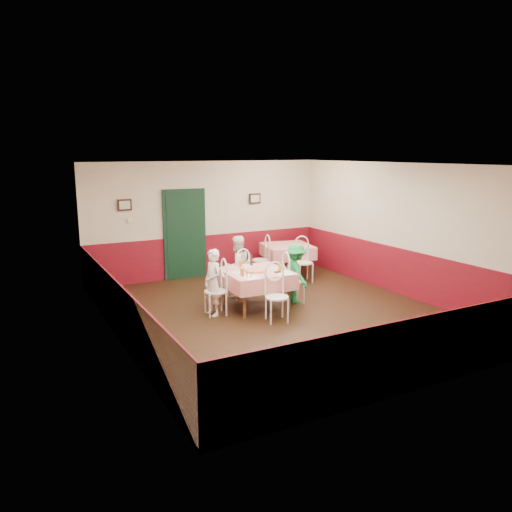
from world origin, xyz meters
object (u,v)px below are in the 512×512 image
second_table (287,260)px  diner_right (296,273)px  chair_left (215,291)px  chair_second_a (261,260)px  chair_second_b (304,263)px  diner_left (213,282)px  glass_c (241,264)px  chair_near (277,297)px  diner_far (237,267)px  pizza (256,270)px  beer_bottle (251,261)px  wallet (278,272)px  glass_b (280,267)px  glass_a (242,272)px  chair_right (294,281)px  main_table (256,290)px  chair_far (238,276)px

second_table → diner_right: (-1.06, -2.06, 0.23)m
chair_left → chair_second_a: size_ratio=1.00×
chair_second_b → diner_right: size_ratio=0.74×
diner_left → glass_c: bearing=110.2°
chair_near → chair_second_b: size_ratio=1.00×
chair_second_b → diner_far: 1.99m
pizza → glass_c: size_ratio=3.21×
chair_second_b → beer_bottle: beer_bottle is taller
glass_c → beer_bottle: beer_bottle is taller
beer_bottle → diner_left: diner_left is taller
second_table → wallet: wallet is taller
glass_b → beer_bottle: (-0.29, 0.66, 0.03)m
glass_c → wallet: bearing=-60.4°
chair_near → chair_second_a: bearing=79.8°
glass_a → chair_right: bearing=10.5°
chair_left → diner_far: bearing=142.7°
main_table → chair_second_b: bearing=33.3°
glass_a → glass_c: bearing=65.8°
diner_far → chair_second_a: bearing=-148.7°
chair_second_a → diner_far: diner_far is taller
chair_left → chair_right: 1.70m
chair_right → diner_far: (-0.82, 0.92, 0.20)m
chair_right → beer_bottle: size_ratio=4.64×
second_table → chair_right: (-1.11, -2.06, 0.08)m
wallet → glass_c: bearing=121.2°
chair_far → chair_right: bearing=123.2°
chair_near → chair_right: bearing=56.4°
chair_second_b → glass_c: 2.29m
chair_left → wallet: chair_left is taller
wallet → diner_left: size_ratio=0.09×
beer_bottle → chair_near: bearing=-96.3°
chair_left → chair_far: (0.87, 0.83, 0.00)m
chair_second_a → glass_c: (-1.34, -1.62, 0.37)m
glass_c → beer_bottle: 0.24m
glass_a → diner_right: size_ratio=0.11×
diner_left → pizza: bearing=80.1°
glass_a → glass_c: (0.30, 0.67, -0.01)m
second_table → chair_second_b: chair_second_b is taller
main_table → pizza: size_ratio=3.02×
main_table → glass_c: 0.62m
chair_far → chair_second_b: 1.99m
main_table → wallet: 0.60m
chair_right → pizza: 0.93m
chair_far → diner_far: 0.21m
chair_second_b → pizza: 2.40m
chair_right → chair_far: 1.20m
diner_right → chair_left: bearing=92.9°
chair_far → chair_second_b: same height
diner_far → chair_near: bearing=76.0°
second_table → chair_left: 3.46m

